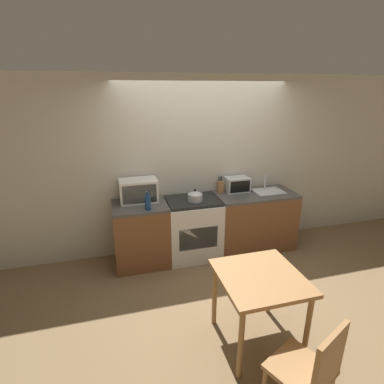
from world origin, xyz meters
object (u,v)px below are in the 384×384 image
kettle (195,196)px  dining_table (260,285)px  toaster_oven (237,184)px  stove_range (193,228)px  bottle (148,202)px  microwave (139,191)px  dining_chair (311,369)px

kettle → dining_table: size_ratio=0.26×
kettle → toaster_oven: size_ratio=0.58×
stove_range → kettle: size_ratio=4.37×
kettle → bottle: (-0.68, -0.14, 0.02)m
microwave → dining_chair: bearing=-70.4°
microwave → dining_table: microwave is taller
stove_range → bottle: size_ratio=3.63×
kettle → bottle: bottle is taller
bottle → dining_chair: (0.86, -2.32, -0.51)m
microwave → toaster_oven: 1.50m
bottle → stove_range: bearing=16.4°
kettle → dining_chair: kettle is taller
kettle → bottle: 0.70m
stove_range → dining_chair: 2.53m
dining_table → microwave: bearing=116.3°
kettle → dining_chair: (0.18, -2.46, -0.48)m
kettle → bottle: size_ratio=0.83×
microwave → kettle: bearing=-13.4°
kettle → toaster_oven: bearing=17.0°
microwave → bottle: bearing=-75.5°
microwave → toaster_oven: (1.49, 0.04, -0.05)m
dining_table → dining_chair: dining_chair is taller
microwave → toaster_oven: bearing=1.5°
stove_range → dining_table: 1.76m
stove_range → toaster_oven: bearing=12.5°
stove_range → kettle: bearing=-71.8°
stove_range → toaster_oven: 0.95m
toaster_oven → dining_chair: toaster_oven is taller
microwave → dining_chair: size_ratio=0.58×
stove_range → microwave: 0.97m
microwave → bottle: (0.08, -0.32, -0.06)m
stove_range → kettle: kettle is taller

